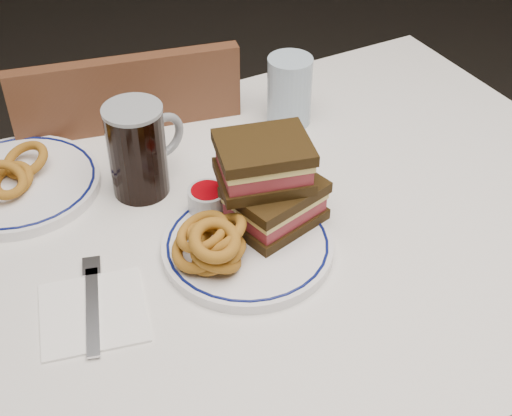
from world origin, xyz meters
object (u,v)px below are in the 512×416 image
beer_mug (139,149)px  main_plate (248,246)px  reuben_sandwich (269,183)px  far_plate (19,183)px  chair_far (138,201)px

beer_mug → main_plate: bearing=-69.2°
main_plate → reuben_sandwich: 0.10m
beer_mug → far_plate: (-0.18, 0.10, -0.07)m
reuben_sandwich → far_plate: (-0.32, 0.28, -0.08)m
chair_far → reuben_sandwich: size_ratio=5.35×
chair_far → main_plate: 0.58m
far_plate → chair_far: bearing=38.3°
reuben_sandwich → far_plate: 0.43m
reuben_sandwich → beer_mug: size_ratio=1.06×
reuben_sandwich → main_plate: bearing=-148.5°
beer_mug → far_plate: bearing=152.0°
chair_far → beer_mug: 0.46m
main_plate → reuben_sandwich: reuben_sandwich is taller
reuben_sandwich → beer_mug: 0.23m
chair_far → main_plate: (0.01, -0.51, 0.28)m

